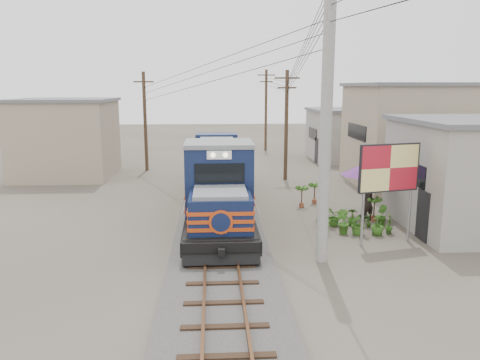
{
  "coord_description": "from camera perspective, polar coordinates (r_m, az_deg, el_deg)",
  "views": [
    {
      "loc": [
        -0.27,
        -15.78,
        6.0
      ],
      "look_at": [
        0.87,
        3.08,
        2.2
      ],
      "focal_mm": 35.0,
      "sensor_mm": 36.0,
      "label": 1
    }
  ],
  "objects": [
    {
      "name": "ground",
      "position": [
        16.89,
        -2.35,
        -9.46
      ],
      "size": [
        120.0,
        120.0,
        0.0
      ],
      "primitive_type": "plane",
      "color": "#473F35",
      "rests_on": "ground"
    },
    {
      "name": "ballast",
      "position": [
        26.45,
        -2.79,
        -1.57
      ],
      "size": [
        3.6,
        70.0,
        0.16
      ],
      "primitive_type": "cube",
      "color": "#595651",
      "rests_on": "ground"
    },
    {
      "name": "track",
      "position": [
        26.41,
        -2.79,
        -1.19
      ],
      "size": [
        1.15,
        70.0,
        0.12
      ],
      "color": "#51331E",
      "rests_on": "ground"
    },
    {
      "name": "locomotive",
      "position": [
        22.36,
        -2.7,
        0.09
      ],
      "size": [
        2.73,
        14.86,
        3.68
      ],
      "color": "black",
      "rests_on": "ground"
    },
    {
      "name": "utility_pole_main",
      "position": [
        15.77,
        10.47,
        7.54
      ],
      "size": [
        0.4,
        0.4,
        10.0
      ],
      "color": "#9E9B93",
      "rests_on": "ground"
    },
    {
      "name": "wooden_pole_mid",
      "position": [
        30.25,
        5.66,
        6.92
      ],
      "size": [
        1.6,
        0.24,
        7.0
      ],
      "color": "#4C3826",
      "rests_on": "ground"
    },
    {
      "name": "wooden_pole_far",
      "position": [
        44.12,
        3.18,
        8.67
      ],
      "size": [
        1.6,
        0.24,
        7.5
      ],
      "color": "#4C3826",
      "rests_on": "ground"
    },
    {
      "name": "wooden_pole_left",
      "position": [
        34.19,
        -11.5,
        7.25
      ],
      "size": [
        1.6,
        0.24,
        7.0
      ],
      "color": "#4C3826",
      "rests_on": "ground"
    },
    {
      "name": "power_lines",
      "position": [
        24.33,
        -3.26,
        15.04
      ],
      "size": [
        9.65,
        19.0,
        3.3
      ],
      "color": "black",
      "rests_on": "ground"
    },
    {
      "name": "shophouse_mid",
      "position": [
        30.71,
        21.22,
        5.21
      ],
      "size": [
        8.4,
        7.35,
        6.2
      ],
      "color": "gray",
      "rests_on": "ground"
    },
    {
      "name": "shophouse_back",
      "position": [
        39.62,
        13.14,
        5.44
      ],
      "size": [
        6.3,
        6.3,
        4.2
      ],
      "color": "gray",
      "rests_on": "ground"
    },
    {
      "name": "shophouse_left",
      "position": [
        33.41,
        -20.45,
        4.84
      ],
      "size": [
        6.3,
        6.3,
        5.2
      ],
      "color": "gray",
      "rests_on": "ground"
    },
    {
      "name": "billboard",
      "position": [
        18.47,
        17.73,
        1.13
      ],
      "size": [
        2.49,
        0.69,
        3.9
      ],
      "rotation": [
        0.0,
        0.0,
        0.23
      ],
      "color": "#99999E",
      "rests_on": "ground"
    },
    {
      "name": "market_umbrella",
      "position": [
        22.09,
        15.14,
        1.28
      ],
      "size": [
        2.97,
        2.97,
        2.59
      ],
      "rotation": [
        0.0,
        0.0,
        -0.32
      ],
      "color": "black",
      "rests_on": "ground"
    },
    {
      "name": "vendor",
      "position": [
        21.85,
        15.3,
        -2.57
      ],
      "size": [
        0.76,
        0.63,
        1.78
      ],
      "primitive_type": "imported",
      "rotation": [
        0.0,
        0.0,
        3.52
      ],
      "color": "black",
      "rests_on": "ground"
    },
    {
      "name": "plant_nursery",
      "position": [
        20.33,
        13.8,
        -4.81
      ],
      "size": [
        3.2,
        2.1,
        1.02
      ],
      "color": "#305F1B",
      "rests_on": "ground"
    }
  ]
}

